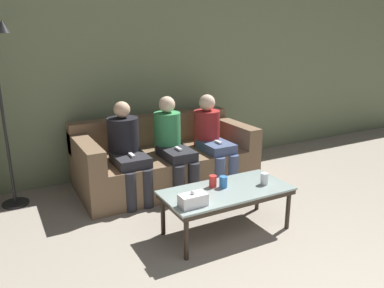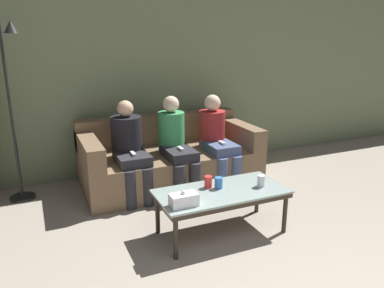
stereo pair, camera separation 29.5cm
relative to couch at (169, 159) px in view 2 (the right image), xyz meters
name	(u,v)px [view 2 (the right image)]	position (x,y,z in m)	size (l,w,h in m)	color
wall_back	(151,68)	(0.00, 0.57, 1.02)	(12.00, 0.06, 2.60)	#707F5B
couch	(169,159)	(0.00, 0.00, 0.00)	(2.01, 0.99, 0.76)	brown
coffee_table	(222,195)	(0.00, -1.32, 0.08)	(1.13, 0.54, 0.41)	#8C9E99
cup_near_left	(218,183)	(0.00, -1.26, 0.17)	(0.07, 0.07, 0.10)	#3372BF
cup_near_right	(261,181)	(0.36, -1.38, 0.18)	(0.07, 0.07, 0.11)	silver
cup_far_center	(208,182)	(-0.07, -1.21, 0.18)	(0.07, 0.07, 0.11)	red
tissue_box	(184,200)	(-0.41, -1.46, 0.17)	(0.22, 0.12, 0.13)	white
standing_lamp	(10,94)	(-1.60, 0.20, 0.84)	(0.31, 0.26, 1.83)	black
seated_person_left_end	(129,147)	(-0.52, -0.21, 0.27)	(0.33, 0.64, 1.04)	#28282D
seated_person_mid_left	(176,143)	(0.00, -0.23, 0.27)	(0.31, 0.67, 1.05)	#28282D
seated_person_mid_right	(216,138)	(0.52, -0.22, 0.26)	(0.31, 0.65, 1.03)	#47567A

